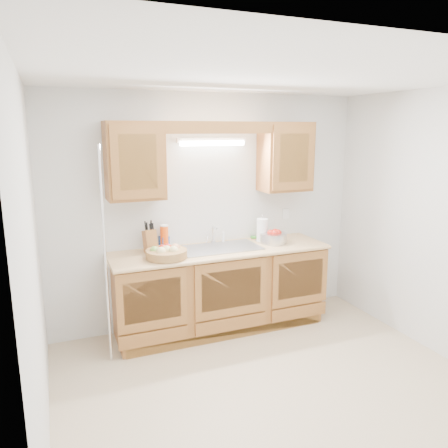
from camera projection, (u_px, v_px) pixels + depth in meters
name	position (u px, v px, depth m)	size (l,w,h in m)	color
room	(276.00, 243.00, 3.42)	(3.52, 3.50, 2.50)	#C2A88C
base_cabinets	(220.00, 290.00, 4.68)	(2.20, 0.60, 0.86)	#98592C
countertop	(220.00, 251.00, 4.57)	(2.30, 0.63, 0.04)	#DFB175
upper_cabinet_left	(135.00, 161.00, 4.20)	(0.55, 0.33, 0.75)	#98592C
upper_cabinet_right	(285.00, 157.00, 4.81)	(0.55, 0.33, 0.75)	#98592C
valance	(220.00, 127.00, 4.31)	(2.20, 0.05, 0.12)	#98592C
fluorescent_fixture	(212.00, 142.00, 4.54)	(0.76, 0.08, 0.08)	white
sink	(220.00, 255.00, 4.60)	(0.84, 0.46, 0.36)	#9E9EA3
wire_shelf_pole	(105.00, 258.00, 3.88)	(0.03, 0.03, 2.00)	silver
outlet_plate	(286.00, 214.00, 5.14)	(0.08, 0.01, 0.12)	white
fruit_basket	(166.00, 253.00, 4.22)	(0.51, 0.51, 0.12)	#B27F47
knife_block	(150.00, 241.00, 4.40)	(0.13, 0.20, 0.33)	#98592C
orange_canister	(164.00, 237.00, 4.54)	(0.10, 0.10, 0.25)	#F3510D
soap_bottle	(164.00, 239.00, 4.56)	(0.09, 0.09, 0.19)	#224CAD
sponge	(256.00, 238.00, 4.99)	(0.13, 0.10, 0.02)	#CC333F
paper_towel	(262.00, 230.00, 4.83)	(0.15, 0.15, 0.31)	silver
apple_bowl	(274.00, 237.00, 4.78)	(0.35, 0.35, 0.15)	silver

